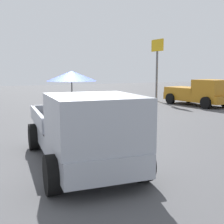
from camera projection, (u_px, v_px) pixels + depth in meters
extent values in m
plane|color=#4C4C4F|center=(79.00, 163.00, 7.74)|extent=(80.00, 80.00, 0.00)
cylinder|color=black|center=(142.00, 163.00, 6.41)|extent=(0.83, 0.38, 0.80)
cylinder|color=black|center=(52.00, 175.00, 5.72)|extent=(0.83, 0.38, 0.80)
cylinder|color=black|center=(95.00, 132.00, 9.65)|extent=(0.83, 0.38, 0.80)
cylinder|color=black|center=(34.00, 137.00, 8.97)|extent=(0.83, 0.38, 0.80)
cube|color=#9EA3AD|center=(79.00, 142.00, 7.66)|extent=(5.18, 2.40, 0.50)
cube|color=#9EA3AD|center=(94.00, 120.00, 6.25)|extent=(2.31, 2.11, 1.08)
cube|color=#4C606B|center=(111.00, 118.00, 5.30)|extent=(0.27, 1.71, 0.64)
cube|color=black|center=(69.00, 124.00, 8.69)|extent=(3.01, 2.17, 0.06)
cube|color=#9EA3AD|center=(99.00, 114.00, 8.98)|extent=(2.79, 0.45, 0.40)
cube|color=#9EA3AD|center=(37.00, 118.00, 8.33)|extent=(2.79, 0.45, 0.40)
cube|color=#9EA3AD|center=(60.00, 110.00, 9.91)|extent=(0.33, 1.84, 0.40)
ellipsoid|color=brown|center=(77.00, 117.00, 8.05)|extent=(0.71, 0.40, 0.52)
sphere|color=brown|center=(80.00, 107.00, 7.73)|extent=(0.31, 0.31, 0.28)
cone|color=brown|center=(83.00, 102.00, 7.74)|extent=(0.10, 0.10, 0.12)
cone|color=brown|center=(77.00, 102.00, 7.68)|extent=(0.10, 0.10, 0.12)
cylinder|color=black|center=(72.00, 102.00, 8.28)|extent=(0.03, 0.03, 1.28)
cone|color=#1E33B7|center=(72.00, 76.00, 8.18)|extent=(1.55, 1.55, 0.28)
cylinder|color=black|center=(206.00, 103.00, 18.43)|extent=(0.78, 0.32, 0.76)
cylinder|color=black|center=(189.00, 97.00, 22.11)|extent=(0.78, 0.32, 0.76)
cylinder|color=black|center=(170.00, 99.00, 21.11)|extent=(0.78, 0.32, 0.76)
cube|color=#B27219|center=(197.00, 97.00, 20.24)|extent=(4.93, 2.17, 0.50)
cube|color=#B27219|center=(211.00, 87.00, 19.13)|extent=(2.04, 1.94, 1.00)
cube|color=#B27219|center=(186.00, 90.00, 21.02)|extent=(2.83, 2.01, 0.40)
cylinder|color=#59595B|center=(157.00, 76.00, 22.92)|extent=(0.16, 0.16, 3.87)
cube|color=gold|center=(157.00, 45.00, 22.58)|extent=(1.40, 0.12, 0.90)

